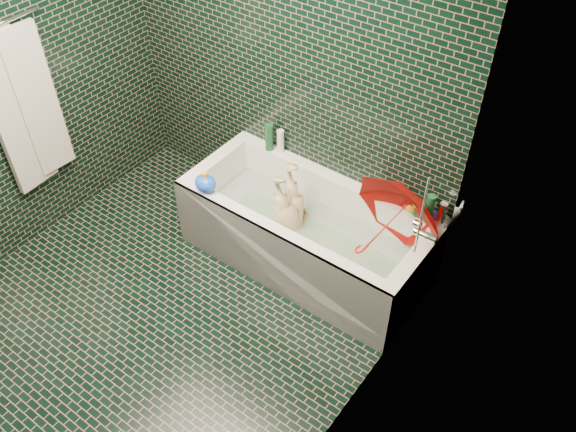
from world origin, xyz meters
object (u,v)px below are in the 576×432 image
Objects in this scene: child at (293,224)px; umbrella at (387,225)px; bathtub at (304,240)px; bath_toy at (205,183)px; rubber_duck at (412,206)px.

umbrella is at bearing 97.70° from child.
bathtub is 0.14m from child.
umbrella is 3.22× the size of bath_toy.
bathtub is 1.97× the size of child.
bathtub is at bearing -132.31° from rubber_duck.
bath_toy reaches higher than child.
child is 0.72m from umbrella.
bath_toy is at bearing -154.73° from bathtub.
bathtub is at bearing 46.82° from bath_toy.
bathtub is 2.82× the size of umbrella.
rubber_duck is 1.36m from bath_toy.
bath_toy is (-0.52, -0.28, 0.31)m from child.
umbrella is 5.24× the size of rubber_duck.
rubber_duck is at bearing 116.04° from child.
child is 0.66m from bath_toy.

